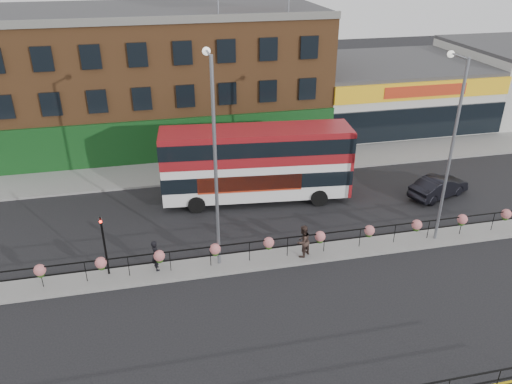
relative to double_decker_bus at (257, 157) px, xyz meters
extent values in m
plane|color=black|center=(-0.91, -6.84, -2.90)|extent=(120.00, 120.00, 0.00)
cube|color=gray|center=(-0.91, 5.16, -2.83)|extent=(60.00, 4.00, 0.15)
cube|color=gray|center=(-0.91, -6.84, -2.83)|extent=(60.00, 1.60, 0.15)
cube|color=brown|center=(-4.91, 13.16, 2.10)|extent=(25.00, 12.00, 10.00)
cube|color=#3F3F42|center=(-4.91, 13.16, 7.25)|extent=(25.00, 12.00, 0.30)
cube|color=#114016|center=(-4.91, 7.08, -1.20)|extent=(25.00, 0.25, 3.40)
cube|color=silver|center=(15.09, 13.16, -0.40)|extent=(15.00, 12.00, 5.00)
cube|color=#3F3F42|center=(15.09, 13.16, 2.25)|extent=(15.00, 12.00, 0.30)
cube|color=yellow|center=(15.09, 7.08, 1.40)|extent=(15.00, 0.25, 1.40)
cube|color=#BA3015|center=(15.09, 6.96, 1.40)|extent=(7.00, 0.10, 0.90)
cube|color=black|center=(15.09, 7.08, -1.30)|extent=(15.00, 0.25, 2.60)
cylinder|color=gray|center=(-0.91, 8.16, 8.10)|extent=(0.12, 0.12, 1.40)
cylinder|color=gray|center=(4.09, 8.16, 8.10)|extent=(0.12, 0.12, 1.40)
cube|color=black|center=(-0.91, -6.84, -1.65)|extent=(30.00, 0.05, 0.05)
cube|color=black|center=(-0.91, -6.84, -2.15)|extent=(30.00, 0.05, 0.05)
cylinder|color=black|center=(-11.91, -6.84, -2.20)|extent=(0.04, 0.04, 1.10)
cylinder|color=black|center=(-9.91, -6.84, -2.20)|extent=(0.04, 0.04, 1.10)
cylinder|color=black|center=(-7.91, -6.84, -2.20)|extent=(0.04, 0.04, 1.10)
cylinder|color=black|center=(-5.91, -6.84, -2.20)|extent=(0.04, 0.04, 1.10)
cylinder|color=black|center=(-3.91, -6.84, -2.20)|extent=(0.04, 0.04, 1.10)
cylinder|color=black|center=(-1.91, -6.84, -2.20)|extent=(0.04, 0.04, 1.10)
cylinder|color=black|center=(0.09, -6.84, -2.20)|extent=(0.04, 0.04, 1.10)
cylinder|color=black|center=(2.09, -6.84, -2.20)|extent=(0.04, 0.04, 1.10)
cylinder|color=black|center=(4.09, -6.84, -2.20)|extent=(0.04, 0.04, 1.10)
cylinder|color=black|center=(6.09, -6.84, -2.20)|extent=(0.04, 0.04, 1.10)
cylinder|color=black|center=(8.09, -6.84, -2.20)|extent=(0.04, 0.04, 1.10)
cylinder|color=black|center=(10.09, -6.84, -2.20)|extent=(0.04, 0.04, 1.10)
cylinder|color=black|center=(12.09, -6.84, -2.20)|extent=(0.04, 0.04, 1.10)
sphere|color=#C3686B|center=(-11.91, -6.84, -1.80)|extent=(0.56, 0.56, 0.56)
sphere|color=#274D15|center=(-11.91, -6.84, -2.03)|extent=(0.36, 0.36, 0.36)
sphere|color=#C3686B|center=(-9.16, -6.84, -1.80)|extent=(0.56, 0.56, 0.56)
sphere|color=#274D15|center=(-9.16, -6.84, -2.03)|extent=(0.36, 0.36, 0.36)
sphere|color=#C3686B|center=(-6.41, -6.84, -1.80)|extent=(0.56, 0.56, 0.56)
sphere|color=#274D15|center=(-6.41, -6.84, -2.03)|extent=(0.36, 0.36, 0.36)
sphere|color=#C3686B|center=(-3.66, -6.84, -1.80)|extent=(0.56, 0.56, 0.56)
sphere|color=#274D15|center=(-3.66, -6.84, -2.03)|extent=(0.36, 0.36, 0.36)
sphere|color=#C3686B|center=(-0.91, -6.84, -1.80)|extent=(0.56, 0.56, 0.56)
sphere|color=#274D15|center=(-0.91, -6.84, -2.03)|extent=(0.36, 0.36, 0.36)
sphere|color=#C3686B|center=(1.84, -6.84, -1.80)|extent=(0.56, 0.56, 0.56)
sphere|color=#274D15|center=(1.84, -6.84, -2.03)|extent=(0.36, 0.36, 0.36)
sphere|color=#C3686B|center=(4.59, -6.84, -1.80)|extent=(0.56, 0.56, 0.56)
sphere|color=#274D15|center=(4.59, -6.84, -2.03)|extent=(0.36, 0.36, 0.36)
sphere|color=#C3686B|center=(7.34, -6.84, -1.80)|extent=(0.56, 0.56, 0.56)
sphere|color=#274D15|center=(7.34, -6.84, -2.03)|extent=(0.36, 0.36, 0.36)
sphere|color=#C3686B|center=(10.09, -6.84, -1.80)|extent=(0.56, 0.56, 0.56)
sphere|color=#274D15|center=(10.09, -6.84, -2.03)|extent=(0.36, 0.36, 0.36)
sphere|color=#C3686B|center=(12.84, -6.84, -1.80)|extent=(0.56, 0.56, 0.56)
sphere|color=#274D15|center=(12.84, -6.84, -2.03)|extent=(0.36, 0.36, 0.36)
cylinder|color=black|center=(5.09, -16.94, -2.20)|extent=(0.04, 0.04, 1.10)
cube|color=white|center=(-0.05, 0.01, -0.38)|extent=(11.78, 3.77, 4.21)
cube|color=maroon|center=(-0.05, 0.01, 0.83)|extent=(11.85, 3.84, 1.89)
cube|color=black|center=(-0.05, 0.01, -1.11)|extent=(11.87, 3.86, 0.95)
cube|color=black|center=(-0.05, 0.01, 0.99)|extent=(11.89, 3.88, 0.95)
cube|color=maroon|center=(-0.05, 0.01, 1.76)|extent=(11.78, 3.77, 0.13)
cube|color=maroon|center=(5.66, -0.57, -0.38)|extent=(0.47, 2.70, 4.21)
cube|color=#BA3015|center=(-0.71, -1.27, -1.17)|extent=(6.29, 0.67, 1.05)
cylinder|color=black|center=(-3.95, -0.92, -2.38)|extent=(1.08, 0.42, 1.05)
cylinder|color=black|center=(-3.69, 1.69, -2.38)|extent=(1.08, 0.42, 1.05)
cylinder|color=black|center=(3.59, -1.68, -2.38)|extent=(1.08, 0.42, 1.05)
cylinder|color=black|center=(3.85, 0.94, -2.38)|extent=(1.08, 0.42, 1.05)
imported|color=black|center=(11.49, -2.16, -2.21)|extent=(4.15, 5.14, 1.39)
imported|color=black|center=(-6.57, -6.57, -1.93)|extent=(0.75, 0.62, 1.64)
imported|color=#382822|center=(0.86, -7.00, -1.87)|extent=(1.49, 1.47, 1.77)
cylinder|color=gray|center=(-3.45, -6.70, 2.47)|extent=(0.17, 0.17, 10.44)
cylinder|color=gray|center=(-3.45, -5.91, 7.58)|extent=(0.10, 1.57, 0.10)
sphere|color=silver|center=(-3.45, -5.13, 7.53)|extent=(0.38, 0.38, 0.38)
cylinder|color=gray|center=(8.52, -6.94, 2.17)|extent=(0.16, 0.16, 9.85)
cylinder|color=gray|center=(8.52, -6.20, 7.00)|extent=(0.10, 1.48, 0.10)
sphere|color=silver|center=(8.52, -5.46, 6.95)|extent=(0.35, 0.35, 0.35)
cylinder|color=black|center=(-8.91, -6.44, -1.15)|extent=(0.10, 0.10, 3.20)
imported|color=black|center=(-8.91, -6.44, 0.45)|extent=(0.15, 0.18, 0.90)
sphere|color=#FF190C|center=(-8.91, -6.56, 0.27)|extent=(0.14, 0.14, 0.14)
camera|label=1|loc=(-6.17, -27.65, 11.94)|focal=35.00mm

